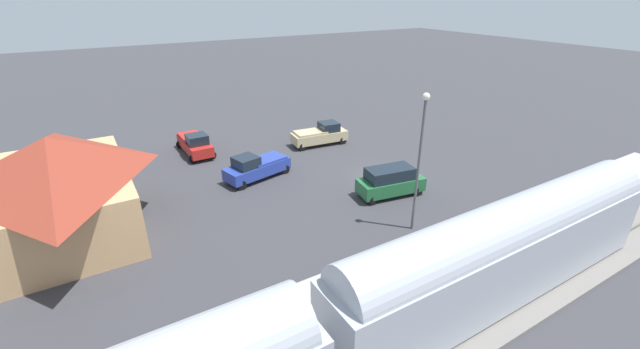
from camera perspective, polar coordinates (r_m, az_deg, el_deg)
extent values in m
plane|color=#38383D|center=(33.60, 8.52, -0.31)|extent=(200.00, 200.00, 0.00)
cube|color=slate|center=(25.93, 28.70, -11.36)|extent=(4.80, 70.00, 0.18)
cube|color=#59544C|center=(25.60, 30.12, -11.78)|extent=(0.10, 70.00, 0.12)
cube|color=#59544C|center=(26.11, 27.44, -10.40)|extent=(0.10, 70.00, 0.12)
cube|color=#A8A399|center=(27.58, 21.78, -7.55)|extent=(3.20, 46.00, 0.30)
cube|color=#ADB2BC|center=(21.79, 24.09, -10.88)|extent=(2.90, 19.49, 3.70)
cube|color=red|center=(22.61, 20.99, -9.84)|extent=(0.04, 17.94, 0.36)
cylinder|color=#ADB2BC|center=(20.89, 24.91, -6.93)|extent=(2.75, 18.72, 2.76)
cube|color=tan|center=(29.87, -32.29, -3.32)|extent=(11.75, 7.62, 3.89)
pyramid|color=maroon|center=(28.75, -33.68, 2.18)|extent=(12.55, 8.42, 2.33)
cube|color=#4C3323|center=(30.20, -24.78, -3.25)|extent=(1.10, 0.08, 2.10)
cylinder|color=brown|center=(25.56, 20.27, -8.45)|extent=(0.22, 0.22, 0.85)
cylinder|color=silver|center=(25.18, 20.51, -7.05)|extent=(0.36, 0.36, 0.62)
sphere|color=tan|center=(24.97, 20.66, -6.21)|extent=(0.24, 0.24, 0.24)
cylinder|color=#23284C|center=(27.50, 23.25, -6.51)|extent=(0.22, 0.22, 0.85)
cylinder|color=#CC3F33|center=(27.16, 23.50, -5.17)|extent=(0.36, 0.36, 0.62)
sphere|color=tan|center=(26.96, 23.66, -4.38)|extent=(0.24, 0.24, 0.24)
cube|color=#C6B284|center=(39.90, -0.10, 5.37)|extent=(2.51, 5.57, 0.92)
cube|color=#19232D|center=(40.05, 1.24, 6.76)|extent=(1.89, 1.90, 0.84)
cylinder|color=black|center=(41.68, 2.09, 5.54)|extent=(0.22, 0.76, 0.76)
cylinder|color=black|center=(40.25, 3.21, 4.81)|extent=(0.22, 0.76, 0.76)
cylinder|color=black|center=(40.00, -3.42, 4.67)|extent=(0.22, 0.76, 0.76)
cylinder|color=black|center=(38.51, -2.46, 3.88)|extent=(0.22, 0.76, 0.76)
cube|color=#C6B284|center=(39.35, -1.35, 5.94)|extent=(2.16, 3.15, 0.20)
cube|color=#283D9E|center=(33.04, -8.78, 0.83)|extent=(3.13, 5.70, 0.92)
cube|color=#19232D|center=(32.17, -10.35, 1.74)|extent=(2.07, 2.07, 0.84)
cylinder|color=black|center=(31.50, -10.95, -1.50)|extent=(0.22, 0.76, 0.76)
cylinder|color=black|center=(32.83, -12.64, -0.54)|extent=(0.22, 0.76, 0.76)
cylinder|color=black|center=(33.77, -4.93, 0.72)|extent=(0.22, 0.76, 0.76)
cylinder|color=black|center=(35.01, -6.73, 1.54)|extent=(0.22, 0.76, 0.76)
cube|color=#283D9E|center=(33.32, -7.53, 2.17)|extent=(2.49, 3.32, 0.20)
cube|color=red|center=(39.39, -17.15, 3.97)|extent=(5.42, 2.02, 0.92)
cube|color=#19232D|center=(38.16, -16.89, 4.76)|extent=(1.75, 1.74, 0.84)
cylinder|color=black|center=(37.80, -14.92, 2.63)|extent=(0.22, 0.76, 0.76)
cylinder|color=black|center=(37.40, -17.41, 2.08)|extent=(0.22, 0.76, 0.76)
cylinder|color=black|center=(41.70, -16.76, 4.49)|extent=(0.22, 0.76, 0.76)
cylinder|color=black|center=(41.34, -19.03, 4.00)|extent=(0.22, 0.76, 0.76)
cube|color=red|center=(40.07, -17.62, 5.11)|extent=(2.99, 1.90, 0.20)
cube|color=#236638|center=(30.41, 9.87, -1.44)|extent=(2.73, 5.15, 1.00)
cube|color=#19232D|center=(29.94, 9.76, 0.13)|extent=(2.26, 3.67, 0.88)
cylinder|color=black|center=(32.23, 11.93, -1.05)|extent=(0.22, 0.68, 0.68)
cylinder|color=black|center=(30.97, 13.64, -2.33)|extent=(0.22, 0.68, 0.68)
cylinder|color=black|center=(30.43, 5.91, -2.22)|extent=(0.22, 0.68, 0.68)
cylinder|color=black|center=(29.10, 7.45, -3.63)|extent=(0.22, 0.68, 0.68)
cylinder|color=#515156|center=(25.05, 13.62, 0.80)|extent=(0.16, 0.16, 8.40)
sphere|color=#EAE5C6|center=(23.67, 14.68, 10.54)|extent=(0.44, 0.44, 0.44)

